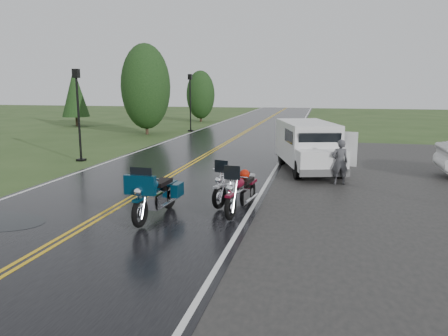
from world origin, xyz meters
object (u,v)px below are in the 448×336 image
motorcycle_red (231,196)px  van_white (298,153)px  person_at_van (340,163)px  lamp_post_near_left (79,115)px  motorcycle_teal (139,201)px  motorcycle_silver (219,187)px  lamp_post_far_left (190,103)px

motorcycle_red → van_white: size_ratio=0.45×
person_at_van → lamp_post_near_left: (-11.56, 2.55, 1.33)m
motorcycle_teal → person_at_van: size_ratio=1.57×
motorcycle_teal → van_white: (3.38, 6.66, 0.28)m
lamp_post_near_left → motorcycle_silver: bearing=-39.0°
motorcycle_red → lamp_post_far_left: 23.04m
motorcycle_teal → lamp_post_near_left: (-6.70, 8.66, 1.39)m
motorcycle_teal → motorcycle_red: bearing=30.9°
lamp_post_far_left → motorcycle_teal: bearing=-76.0°
motorcycle_teal → lamp_post_near_left: bearing=130.8°
lamp_post_far_left → motorcycle_silver: bearing=-70.9°
van_white → motorcycle_teal: bearing=-132.6°
van_white → lamp_post_near_left: size_ratio=1.22×
motorcycle_red → motorcycle_silver: bearing=126.2°
person_at_van → lamp_post_near_left: bearing=-25.7°
motorcycle_red → lamp_post_near_left: 11.65m
van_white → lamp_post_near_left: 10.34m
motorcycle_teal → motorcycle_silver: bearing=56.6°
motorcycle_teal → lamp_post_near_left: size_ratio=0.59×
person_at_van → lamp_post_near_left: 11.92m
van_white → lamp_post_far_left: 18.49m
van_white → motorcycle_silver: bearing=-127.8°
motorcycle_teal → motorcycle_silver: size_ratio=1.09×
motorcycle_teal → van_white: 7.47m
motorcycle_red → person_at_van: 5.79m
van_white → motorcycle_red: bearing=-119.4°
person_at_van → lamp_post_near_left: size_ratio=0.37×
person_at_van → motorcycle_teal: bearing=38.2°
van_white → lamp_post_far_left: size_ratio=1.18×
motorcycle_red → motorcycle_silver: (-0.52, 0.96, -0.02)m
motorcycle_red → lamp_post_near_left: size_ratio=0.55×
person_at_van → motorcycle_red: bearing=47.2°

